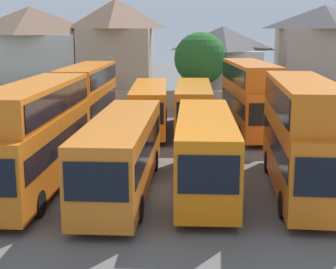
% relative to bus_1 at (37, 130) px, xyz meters
% --- Properties ---
extents(ground, '(140.00, 140.00, 0.00)m').
position_rel_bus_1_xyz_m(ground, '(6.02, 17.64, -2.79)').
color(ground, '#605E5B').
extents(depot_boundary_wall, '(56.00, 0.50, 1.80)m').
position_rel_bus_1_xyz_m(depot_boundary_wall, '(6.02, 23.68, -1.89)').
color(depot_boundary_wall, gray).
rests_on(depot_boundary_wall, ground).
extents(bus_1, '(2.77, 11.83, 4.95)m').
position_rel_bus_1_xyz_m(bus_1, '(0.00, 0.00, 0.00)').
color(bus_1, orange).
rests_on(bus_1, ground).
extents(bus_2, '(2.91, 11.94, 3.48)m').
position_rel_bus_1_xyz_m(bus_2, '(4.02, -0.48, -0.80)').
color(bus_2, orange).
rests_on(bus_2, ground).
extents(bus_3, '(2.73, 10.94, 3.53)m').
position_rel_bus_1_xyz_m(bus_3, '(7.81, -0.08, -0.78)').
color(bus_3, orange).
rests_on(bus_3, ground).
extents(bus_4, '(3.22, 11.02, 5.15)m').
position_rel_bus_1_xyz_m(bus_4, '(12.19, -0.20, 0.11)').
color(bus_4, orange).
rests_on(bus_4, ground).
extents(bus_5, '(2.75, 11.58, 4.80)m').
position_rel_bus_1_xyz_m(bus_5, '(-0.17, 13.57, -0.08)').
color(bus_5, orange).
rests_on(bus_5, ground).
extents(bus_6, '(2.80, 11.14, 3.37)m').
position_rel_bus_1_xyz_m(bus_6, '(4.32, 13.90, -0.86)').
color(bus_6, orange).
rests_on(bus_6, ground).
extents(bus_7, '(2.69, 11.00, 3.42)m').
position_rel_bus_1_xyz_m(bus_7, '(7.55, 13.90, -0.84)').
color(bus_7, orange).
rests_on(bus_7, ground).
extents(bus_8, '(3.19, 11.25, 5.07)m').
position_rel_bus_1_xyz_m(bus_8, '(11.56, 13.48, 0.06)').
color(bus_8, orange).
rests_on(bus_8, ground).
extents(house_terrace_left, '(11.09, 8.38, 9.66)m').
position_rel_bus_1_xyz_m(house_terrace_left, '(-9.08, 30.45, 2.14)').
color(house_terrace_left, silver).
rests_on(house_terrace_left, ground).
extents(house_terrace_centre, '(7.36, 8.33, 10.40)m').
position_rel_bus_1_xyz_m(house_terrace_centre, '(-0.07, 29.84, 2.52)').
color(house_terrace_centre, tan).
rests_on(house_terrace_centre, ground).
extents(house_terrace_right, '(7.80, 8.15, 7.67)m').
position_rel_bus_1_xyz_m(house_terrace_right, '(10.85, 31.11, 1.13)').
color(house_terrace_right, silver).
rests_on(house_terrace_right, ground).
extents(house_terrace_far_right, '(9.06, 7.43, 9.75)m').
position_rel_bus_1_xyz_m(house_terrace_far_right, '(21.07, 30.59, 2.18)').
color(house_terrace_far_right, tan).
rests_on(house_terrace_far_right, ground).
extents(tree_left_of_lot, '(5.01, 5.01, 7.12)m').
position_rel_bus_1_xyz_m(tree_left_of_lot, '(8.39, 26.18, 1.82)').
color(tree_left_of_lot, brown).
rests_on(tree_left_of_lot, ground).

